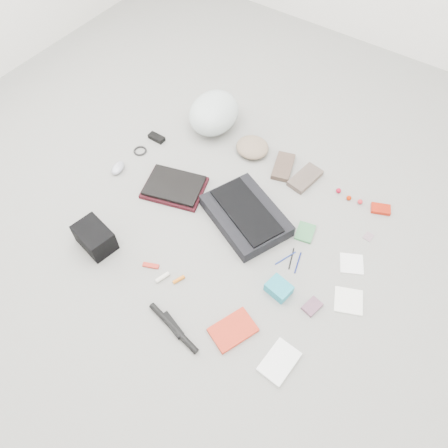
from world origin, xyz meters
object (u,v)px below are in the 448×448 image
Objects in this scene: messenger_bag at (246,216)px; bike_helmet at (214,113)px; accordion_wallet at (279,288)px; book_red at (233,330)px; camera_bag at (95,238)px; laptop at (174,185)px.

bike_helmet is at bearing 161.94° from messenger_bag.
accordion_wallet is at bearing -49.04° from bike_helmet.
book_red is 0.30m from accordion_wallet.
camera_bag is at bearing -151.78° from accordion_wallet.
camera_bag reaches higher than book_red.
bike_helmet is 1.35m from book_red.
messenger_bag is 2.25× the size of camera_bag.
accordion_wallet is (0.92, -0.76, -0.08)m from bike_helmet.
messenger_bag is at bearing -10.54° from laptop.
bike_helmet reaches higher than accordion_wallet.
laptop is at bearing 90.39° from camera_bag.
laptop is at bearing 168.00° from book_red.
laptop is 1.56× the size of camera_bag.
messenger_bag is 0.78m from camera_bag.
laptop reaches higher than book_red.
camera_bag is at bearing -98.63° from bike_helmet.
bike_helmet is at bearing 151.39° from book_red.
messenger_bag is 1.22× the size of bike_helmet.
accordion_wallet is at bearing -31.93° from laptop.
book_red is at bearing -60.42° from bike_helmet.
bike_helmet is 1.19m from accordion_wallet.
bike_helmet is at bearing 84.76° from laptop.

